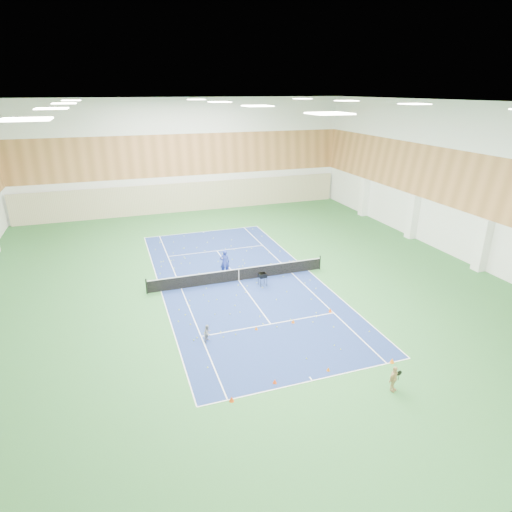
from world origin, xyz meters
The scene contains 20 objects.
ground centered at (0.00, 0.00, 0.00)m, with size 40.00×40.00×0.00m, color #2B642F.
room_shell centered at (0.00, 0.00, 6.00)m, with size 36.00×40.00×12.00m, color white, non-canonical shape.
wood_cladding centered at (0.00, 0.00, 8.00)m, with size 36.00×40.00×8.00m, color #B37642, non-canonical shape.
ceiling_light_grid centered at (0.00, 0.00, 11.92)m, with size 21.40×25.40×0.06m, color white, non-canonical shape.
court_surface centered at (0.00, 0.00, 0.01)m, with size 10.97×23.77×0.01m, color navy.
tennis_balls_scatter centered at (0.00, 0.00, 0.05)m, with size 10.57×22.77×0.07m, color #C3E126, non-canonical shape.
tennis_net centered at (0.00, 0.00, 0.55)m, with size 12.80×0.10×1.10m, color black, non-canonical shape.
back_curtain centered at (0.00, 19.75, 1.60)m, with size 35.40×0.16×3.20m, color #C6B793.
coach centered at (-0.65, 1.37, 0.97)m, with size 0.71×0.47×1.95m, color #22349C.
child_court centered at (-3.85, -6.93, 0.49)m, with size 0.48×0.37×0.98m, color gray.
child_apron centered at (3.12, -13.68, 0.64)m, with size 0.74×0.31×1.27m, color tan.
ball_cart centered at (1.33, -1.28, 0.47)m, with size 0.54×0.54×0.94m, color black, non-canonical shape.
cone_svc_a centered at (-3.76, -6.13, 0.10)m, with size 0.17×0.17×0.19m, color #E5550C.
cone_svc_b centered at (-0.99, -6.70, 0.11)m, with size 0.19×0.19×0.21m, color orange.
cone_svc_c centered at (1.29, -6.68, 0.12)m, with size 0.21×0.21×0.23m, color orange.
cone_svc_d centered at (3.97, -6.24, 0.13)m, with size 0.23×0.23×0.25m, color #D7440B.
cone_base_a centered at (-3.96, -12.00, 0.13)m, with size 0.23×0.23×0.25m, color #D9410B.
cone_base_b centered at (-1.73, -11.47, 0.11)m, with size 0.21×0.21×0.23m, color #E73E0C.
cone_base_c centered at (1.07, -11.45, 0.10)m, with size 0.18×0.18×0.20m, color #D5620B.
cone_base_d centered at (4.40, -11.88, 0.13)m, with size 0.23×0.23×0.25m, color orange.
Camera 1 is at (-7.87, -26.64, 12.74)m, focal length 30.00 mm.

